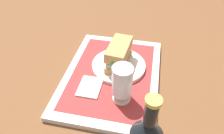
% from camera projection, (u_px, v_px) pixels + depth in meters
% --- Properties ---
extents(ground_plane, '(3.00, 3.00, 0.00)m').
position_uv_depth(ground_plane, '(112.00, 78.00, 0.73)').
color(ground_plane, brown).
extents(tray, '(0.44, 0.32, 0.02)m').
position_uv_depth(tray, '(112.00, 76.00, 0.73)').
color(tray, silver).
rests_on(tray, ground_plane).
extents(placemat, '(0.38, 0.27, 0.00)m').
position_uv_depth(placemat, '(112.00, 73.00, 0.72)').
color(placemat, '#9E2D2D').
rests_on(placemat, tray).
extents(plate, '(0.19, 0.19, 0.01)m').
position_uv_depth(plate, '(119.00, 66.00, 0.74)').
color(plate, silver).
rests_on(plate, placemat).
extents(sandwich, '(0.14, 0.08, 0.08)m').
position_uv_depth(sandwich, '(119.00, 55.00, 0.70)').
color(sandwich, tan).
rests_on(sandwich, plate).
extents(beer_glass, '(0.06, 0.06, 0.12)m').
position_uv_depth(beer_glass, '(122.00, 82.00, 0.59)').
color(beer_glass, silver).
rests_on(beer_glass, placemat).
extents(napkin_folded, '(0.09, 0.07, 0.01)m').
position_uv_depth(napkin_folded, '(90.00, 87.00, 0.67)').
color(napkin_folded, white).
rests_on(napkin_folded, placemat).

